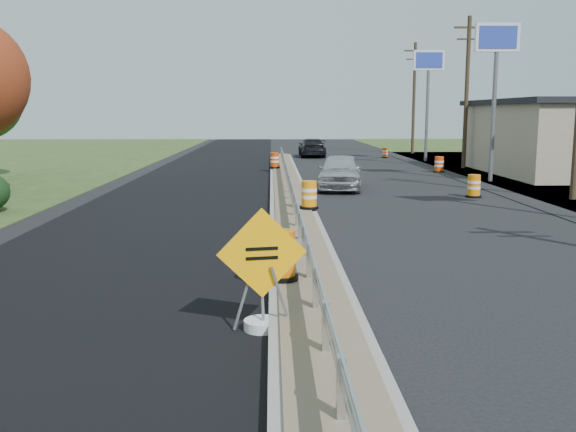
{
  "coord_description": "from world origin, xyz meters",
  "views": [
    {
      "loc": [
        -0.74,
        -16.52,
        3.5
      ],
      "look_at": [
        -0.36,
        -1.63,
        1.1
      ],
      "focal_mm": 40.0,
      "sensor_mm": 36.0,
      "label": 1
    }
  ],
  "objects_px": {
    "caution_sign": "(262,300)",
    "barrel_shoulder_mid": "(439,165)",
    "car_dark_far": "(312,148)",
    "barrel_median_near": "(282,256)",
    "barrel_median_far": "(275,161)",
    "barrel_shoulder_far": "(385,153)",
    "barrel_shoulder_near": "(474,187)",
    "car_silver": "(340,171)",
    "barrel_median_mid": "(309,195)"
  },
  "relations": [
    {
      "from": "caution_sign",
      "to": "car_dark_far",
      "type": "height_order",
      "value": "caution_sign"
    },
    {
      "from": "barrel_median_mid",
      "to": "barrel_shoulder_far",
      "type": "relative_size",
      "value": 1.19
    },
    {
      "from": "barrel_shoulder_near",
      "to": "barrel_shoulder_mid",
      "type": "distance_m",
      "value": 11.4
    },
    {
      "from": "barrel_median_far",
      "to": "barrel_median_near",
      "type": "bearing_deg",
      "value": -90.0
    },
    {
      "from": "barrel_median_far",
      "to": "barrel_shoulder_near",
      "type": "distance_m",
      "value": 14.5
    },
    {
      "from": "caution_sign",
      "to": "barrel_median_mid",
      "type": "bearing_deg",
      "value": 72.25
    },
    {
      "from": "barrel_median_near",
      "to": "barrel_shoulder_mid",
      "type": "relative_size",
      "value": 1.04
    },
    {
      "from": "car_silver",
      "to": "barrel_median_near",
      "type": "bearing_deg",
      "value": -91.97
    },
    {
      "from": "barrel_median_near",
      "to": "car_silver",
      "type": "height_order",
      "value": "car_silver"
    },
    {
      "from": "barrel_median_far",
      "to": "car_silver",
      "type": "xyz_separation_m",
      "value": [
        2.99,
        -8.83,
        0.15
      ]
    },
    {
      "from": "caution_sign",
      "to": "barrel_shoulder_near",
      "type": "xyz_separation_m",
      "value": [
        8.62,
        16.39,
        -0.06
      ]
    },
    {
      "from": "barrel_median_far",
      "to": "barrel_shoulder_far",
      "type": "xyz_separation_m",
      "value": [
        8.73,
        11.91,
        -0.29
      ]
    },
    {
      "from": "barrel_shoulder_far",
      "to": "barrel_median_near",
      "type": "bearing_deg",
      "value": -102.98
    },
    {
      "from": "caution_sign",
      "to": "barrel_shoulder_mid",
      "type": "distance_m",
      "value": 29.48
    },
    {
      "from": "barrel_shoulder_near",
      "to": "car_dark_far",
      "type": "height_order",
      "value": "car_dark_far"
    },
    {
      "from": "barrel_shoulder_far",
      "to": "car_silver",
      "type": "height_order",
      "value": "car_silver"
    },
    {
      "from": "barrel_median_near",
      "to": "barrel_shoulder_mid",
      "type": "bearing_deg",
      "value": 68.97
    },
    {
      "from": "barrel_shoulder_near",
      "to": "car_dark_far",
      "type": "distance_m",
      "value": 25.84
    },
    {
      "from": "barrel_shoulder_far",
      "to": "car_silver",
      "type": "xyz_separation_m",
      "value": [
        -5.74,
        -20.74,
        0.43
      ]
    },
    {
      "from": "barrel_shoulder_mid",
      "to": "car_dark_far",
      "type": "relative_size",
      "value": 0.19
    },
    {
      "from": "barrel_median_near",
      "to": "barrel_median_far",
      "type": "relative_size",
      "value": 1.06
    },
    {
      "from": "barrel_median_near",
      "to": "barrel_shoulder_far",
      "type": "xyz_separation_m",
      "value": [
        8.73,
        37.88,
        -0.32
      ]
    },
    {
      "from": "caution_sign",
      "to": "barrel_median_far",
      "type": "distance_m",
      "value": 28.31
    },
    {
      "from": "barrel_shoulder_mid",
      "to": "barrel_shoulder_far",
      "type": "bearing_deg",
      "value": 94.65
    },
    {
      "from": "barrel_median_mid",
      "to": "barrel_median_far",
      "type": "distance_m",
      "value": 16.51
    },
    {
      "from": "barrel_median_mid",
      "to": "barrel_shoulder_near",
      "type": "relative_size",
      "value": 1.01
    },
    {
      "from": "barrel_shoulder_far",
      "to": "car_dark_far",
      "type": "distance_m",
      "value": 5.85
    },
    {
      "from": "barrel_median_mid",
      "to": "barrel_shoulder_mid",
      "type": "distance_m",
      "value": 18.07
    },
    {
      "from": "barrel_median_near",
      "to": "barrel_median_far",
      "type": "bearing_deg",
      "value": 90.0
    },
    {
      "from": "barrel_shoulder_near",
      "to": "barrel_shoulder_far",
      "type": "bearing_deg",
      "value": 88.88
    },
    {
      "from": "barrel_shoulder_far",
      "to": "car_dark_far",
      "type": "relative_size",
      "value": 0.16
    },
    {
      "from": "barrel_shoulder_near",
      "to": "barrel_median_mid",
      "type": "bearing_deg",
      "value": -147.51
    },
    {
      "from": "barrel_median_near",
      "to": "barrel_median_far",
      "type": "height_order",
      "value": "barrel_median_near"
    },
    {
      "from": "caution_sign",
      "to": "barrel_median_far",
      "type": "height_order",
      "value": "caution_sign"
    },
    {
      "from": "car_silver",
      "to": "barrel_shoulder_mid",
      "type": "bearing_deg",
      "value": 58.48
    },
    {
      "from": "caution_sign",
      "to": "barrel_shoulder_mid",
      "type": "height_order",
      "value": "caution_sign"
    },
    {
      "from": "barrel_median_near",
      "to": "barrel_shoulder_far",
      "type": "distance_m",
      "value": 38.87
    },
    {
      "from": "car_dark_far",
      "to": "barrel_shoulder_mid",
      "type": "bearing_deg",
      "value": 115.53
    },
    {
      "from": "barrel_shoulder_mid",
      "to": "barrel_median_far",
      "type": "bearing_deg",
      "value": 176.43
    },
    {
      "from": "barrel_median_mid",
      "to": "car_dark_far",
      "type": "relative_size",
      "value": 0.19
    },
    {
      "from": "caution_sign",
      "to": "car_silver",
      "type": "bearing_deg",
      "value": 69.51
    },
    {
      "from": "caution_sign",
      "to": "car_dark_far",
      "type": "bearing_deg",
      "value": 74.53
    },
    {
      "from": "barrel_shoulder_near",
      "to": "barrel_shoulder_mid",
      "type": "xyz_separation_m",
      "value": [
        1.48,
        11.3,
        -0.0
      ]
    },
    {
      "from": "barrel_shoulder_near",
      "to": "barrel_shoulder_mid",
      "type": "relative_size",
      "value": 1.01
    },
    {
      "from": "barrel_shoulder_near",
      "to": "car_silver",
      "type": "relative_size",
      "value": 0.2
    },
    {
      "from": "barrel_median_far",
      "to": "barrel_shoulder_far",
      "type": "distance_m",
      "value": 14.77
    },
    {
      "from": "barrel_shoulder_mid",
      "to": "car_dark_far",
      "type": "xyz_separation_m",
      "value": [
        -6.67,
        14.02,
        0.28
      ]
    },
    {
      "from": "barrel_median_near",
      "to": "barrel_median_mid",
      "type": "xyz_separation_m",
      "value": [
        1.1,
        9.49,
        -0.01
      ]
    },
    {
      "from": "barrel_median_far",
      "to": "car_dark_far",
      "type": "distance_m",
      "value": 13.76
    },
    {
      "from": "caution_sign",
      "to": "barrel_shoulder_mid",
      "type": "relative_size",
      "value": 2.13
    }
  ]
}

